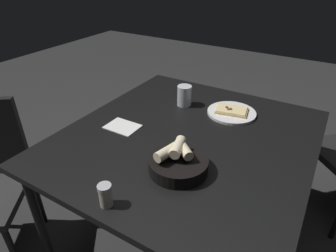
# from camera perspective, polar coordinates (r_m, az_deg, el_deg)

# --- Properties ---
(ground) EXTENTS (8.00, 8.00, 0.00)m
(ground) POSITION_cam_1_polar(r_m,az_deg,el_deg) (1.84, 3.09, -20.94)
(ground) COLOR #2C2C2C
(dining_table) EXTENTS (1.10, 1.19, 0.71)m
(dining_table) POSITION_cam_1_polar(r_m,az_deg,el_deg) (1.38, 3.85, -3.58)
(dining_table) COLOR black
(dining_table) RESTS_ON ground
(pizza_plate) EXTENTS (0.26, 0.26, 0.04)m
(pizza_plate) POSITION_cam_1_polar(r_m,az_deg,el_deg) (1.57, 12.47, 2.71)
(pizza_plate) COLOR white
(pizza_plate) RESTS_ON dining_table
(bread_basket) EXTENTS (0.23, 0.23, 0.12)m
(bread_basket) POSITION_cam_1_polar(r_m,az_deg,el_deg) (1.12, 2.04, -7.21)
(bread_basket) COLOR black
(bread_basket) RESTS_ON dining_table
(beer_glass) EXTENTS (0.08, 0.08, 0.11)m
(beer_glass) POSITION_cam_1_polar(r_m,az_deg,el_deg) (1.61, 3.25, 5.81)
(beer_glass) COLOR silver
(beer_glass) RESTS_ON dining_table
(pepper_shaker) EXTENTS (0.05, 0.05, 0.09)m
(pepper_shaker) POSITION_cam_1_polar(r_m,az_deg,el_deg) (1.00, -12.24, -13.45)
(pepper_shaker) COLOR #BFB299
(pepper_shaker) RESTS_ON dining_table
(napkin) EXTENTS (0.16, 0.12, 0.00)m
(napkin) POSITION_cam_1_polar(r_m,az_deg,el_deg) (1.43, -8.99, -0.13)
(napkin) COLOR white
(napkin) RESTS_ON dining_table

